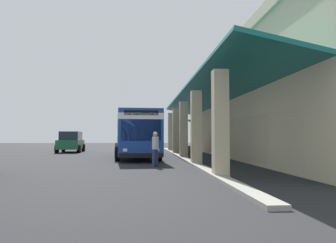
# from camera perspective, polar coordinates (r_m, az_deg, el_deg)

# --- Properties ---
(ground) EXTENTS (120.00, 120.00, 0.00)m
(ground) POSITION_cam_1_polar(r_m,az_deg,el_deg) (22.79, 17.41, -6.23)
(ground) COLOR #262628
(curb_strip) EXTENTS (33.65, 0.50, 0.12)m
(curb_strip) POSITION_cam_1_polar(r_m,az_deg,el_deg) (23.54, 2.37, -6.08)
(curb_strip) COLOR #9E998E
(curb_strip) RESTS_ON ground
(plaza_building) EXTENTS (28.34, 16.64, 7.78)m
(plaza_building) POSITION_cam_1_polar(r_m,az_deg,el_deg) (26.51, 23.54, 2.82)
(plaza_building) COLOR #C6B793
(plaza_building) RESTS_ON ground
(transit_bus) EXTENTS (11.38, 3.46, 3.34)m
(transit_bus) POSITION_cam_1_polar(r_m,az_deg,el_deg) (24.20, -5.59, -1.73)
(transit_bus) COLOR #193D9E
(transit_bus) RESTS_ON ground
(parked_suv_green) EXTENTS (4.89, 2.37, 1.97)m
(parked_suv_green) POSITION_cam_1_polar(r_m,az_deg,el_deg) (33.36, -16.24, -3.31)
(parked_suv_green) COLOR #195933
(parked_suv_green) RESTS_ON ground
(pedestrian) EXTENTS (0.70, 0.32, 1.72)m
(pedestrian) POSITION_cam_1_polar(r_m,az_deg,el_deg) (16.69, -2.19, -4.36)
(pedestrian) COLOR navy
(pedestrian) RESTS_ON ground
(potted_palm) EXTENTS (1.90, 1.63, 3.11)m
(potted_palm) POSITION_cam_1_polar(r_m,az_deg,el_deg) (30.34, 4.03, -3.85)
(potted_palm) COLOR #4C4742
(potted_palm) RESTS_ON ground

